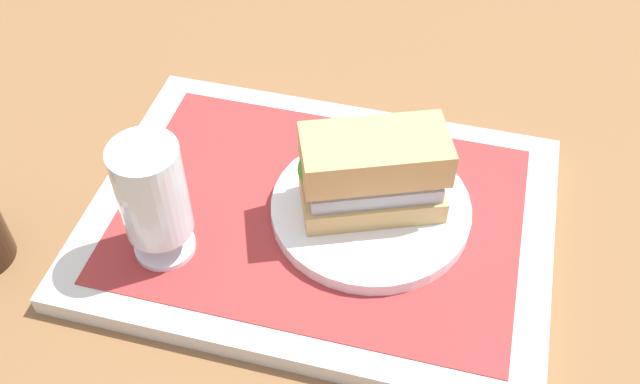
{
  "coord_description": "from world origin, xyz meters",
  "views": [
    {
      "loc": [
        -0.11,
        0.45,
        0.56
      ],
      "look_at": [
        0.0,
        0.0,
        0.05
      ],
      "focal_mm": 41.3,
      "sensor_mm": 36.0,
      "label": 1
    }
  ],
  "objects": [
    {
      "name": "ground_plane",
      "position": [
        0.0,
        0.0,
        0.0
      ],
      "size": [
        3.0,
        3.0,
        0.0
      ],
      "primitive_type": "plane",
      "color": "brown"
    },
    {
      "name": "tray",
      "position": [
        0.0,
        0.0,
        0.01
      ],
      "size": [
        0.44,
        0.32,
        0.02
      ],
      "primitive_type": "cube",
      "color": "silver",
      "rests_on": "ground_plane"
    },
    {
      "name": "placemat",
      "position": [
        0.0,
        0.0,
        0.02
      ],
      "size": [
        0.38,
        0.27,
        0.0
      ],
      "primitive_type": "cube",
      "color": "#9E2D2D",
      "rests_on": "tray"
    },
    {
      "name": "plate",
      "position": [
        -0.05,
        -0.01,
        0.03
      ],
      "size": [
        0.19,
        0.19,
        0.01
      ],
      "primitive_type": "cylinder",
      "color": "white",
      "rests_on": "placemat"
    },
    {
      "name": "sandwich",
      "position": [
        -0.04,
        -0.01,
        0.08
      ],
      "size": [
        0.14,
        0.11,
        0.08
      ],
      "rotation": [
        0.0,
        0.0,
        0.38
      ],
      "color": "tan",
      "rests_on": "plate"
    },
    {
      "name": "beer_glass",
      "position": [
        0.13,
        0.08,
        0.09
      ],
      "size": [
        0.06,
        0.06,
        0.12
      ],
      "color": "silver",
      "rests_on": "placemat"
    }
  ]
}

